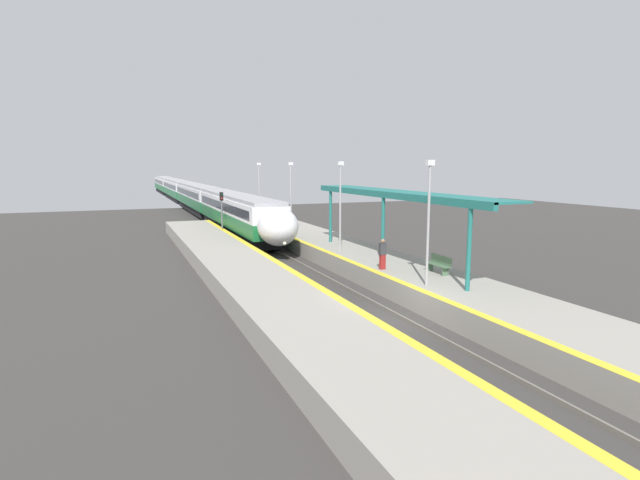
% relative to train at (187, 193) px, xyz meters
% --- Properties ---
extents(ground_plane, '(120.00, 120.00, 0.00)m').
position_rel_train_xyz_m(ground_plane, '(0.00, -61.40, -2.16)').
color(ground_plane, '#383533').
extents(rail_left, '(0.08, 90.00, 0.15)m').
position_rel_train_xyz_m(rail_left, '(-0.72, -61.40, -2.08)').
color(rail_left, slate).
rests_on(rail_left, ground_plane).
extents(rail_right, '(0.08, 90.00, 0.15)m').
position_rel_train_xyz_m(rail_right, '(0.72, -61.40, -2.08)').
color(rail_right, slate).
rests_on(rail_right, ground_plane).
extents(train, '(2.82, 96.76, 3.76)m').
position_rel_train_xyz_m(train, '(0.00, 0.00, 0.00)').
color(train, black).
rests_on(train, ground_plane).
extents(platform_right, '(4.48, 64.00, 1.03)m').
position_rel_train_xyz_m(platform_right, '(3.98, -61.40, -1.65)').
color(platform_right, gray).
rests_on(platform_right, ground_plane).
extents(platform_left, '(4.13, 64.00, 1.03)m').
position_rel_train_xyz_m(platform_left, '(-3.80, -61.40, -1.65)').
color(platform_left, gray).
rests_on(platform_left, ground_plane).
extents(platform_bench, '(0.44, 1.70, 0.89)m').
position_rel_train_xyz_m(platform_bench, '(4.70, -58.38, -0.66)').
color(platform_bench, '#4C6B4C').
rests_on(platform_bench, platform_right).
extents(person_waiting, '(0.36, 0.22, 1.59)m').
position_rel_train_xyz_m(person_waiting, '(2.54, -56.49, -0.32)').
color(person_waiting, maroon).
rests_on(person_waiting, platform_right).
extents(railway_signal, '(0.28, 0.28, 4.13)m').
position_rel_train_xyz_m(railway_signal, '(-1.91, -36.87, 0.38)').
color(railway_signal, '#59595E').
rests_on(railway_signal, ground_plane).
extents(lamppost_near, '(0.36, 0.20, 5.58)m').
position_rel_train_xyz_m(lamppost_near, '(2.64, -60.33, 2.05)').
color(lamppost_near, '#9E9EA3').
rests_on(lamppost_near, platform_right).
extents(lamppost_mid, '(0.36, 0.20, 5.58)m').
position_rel_train_xyz_m(lamppost_mid, '(2.64, -50.94, 2.05)').
color(lamppost_mid, '#9E9EA3').
rests_on(lamppost_mid, platform_right).
extents(lamppost_far, '(0.36, 0.20, 5.58)m').
position_rel_train_xyz_m(lamppost_far, '(2.64, -41.55, 2.05)').
color(lamppost_far, '#9E9EA3').
rests_on(lamppost_far, platform_right).
extents(lamppost_farthest, '(0.36, 0.20, 5.58)m').
position_rel_train_xyz_m(lamppost_farthest, '(2.64, -32.17, 2.05)').
color(lamppost_farthest, '#9E9EA3').
rests_on(lamppost_farthest, platform_right).
extents(station_canopy, '(2.02, 17.88, 3.92)m').
position_rel_train_xyz_m(station_canopy, '(4.31, -54.35, 2.53)').
color(station_canopy, '#1E6B66').
rests_on(station_canopy, platform_right).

